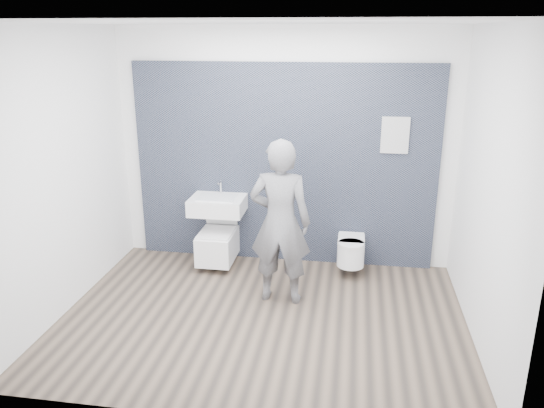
% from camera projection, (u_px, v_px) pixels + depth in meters
% --- Properties ---
extents(ground, '(4.00, 4.00, 0.00)m').
position_uv_depth(ground, '(263.00, 317.00, 5.31)').
color(ground, brown).
rests_on(ground, ground).
extents(room_shell, '(4.00, 4.00, 4.00)m').
position_uv_depth(room_shell, '(262.00, 146.00, 4.77)').
color(room_shell, white).
rests_on(room_shell, ground).
extents(tile_wall, '(3.60, 0.06, 2.40)m').
position_uv_depth(tile_wall, '(283.00, 258.00, 6.69)').
color(tile_wall, black).
rests_on(tile_wall, ground).
extents(washbasin, '(0.64, 0.48, 0.48)m').
position_uv_depth(washbasin, '(217.00, 205.00, 6.31)').
color(washbasin, white).
rests_on(washbasin, ground).
extents(toilet_square, '(0.41, 0.60, 0.77)m').
position_uv_depth(toilet_square, '(218.00, 244.00, 6.41)').
color(toilet_square, white).
rests_on(toilet_square, ground).
extents(toilet_rounded, '(0.31, 0.53, 0.29)m').
position_uv_depth(toilet_rounded, '(351.00, 251.00, 6.19)').
color(toilet_rounded, white).
rests_on(toilet_rounded, ground).
extents(info_placard, '(0.31, 0.03, 0.41)m').
position_uv_depth(info_placard, '(386.00, 266.00, 6.46)').
color(info_placard, white).
rests_on(info_placard, ground).
extents(visitor, '(0.64, 0.43, 1.74)m').
position_uv_depth(visitor, '(280.00, 222.00, 5.41)').
color(visitor, slate).
rests_on(visitor, ground).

